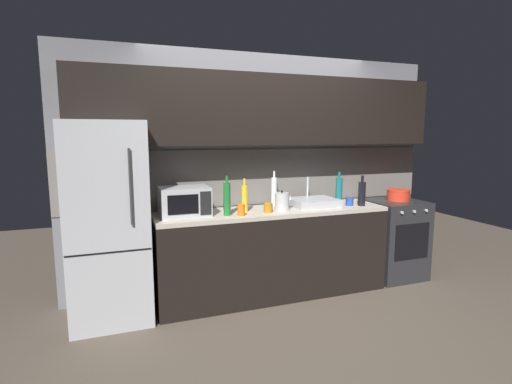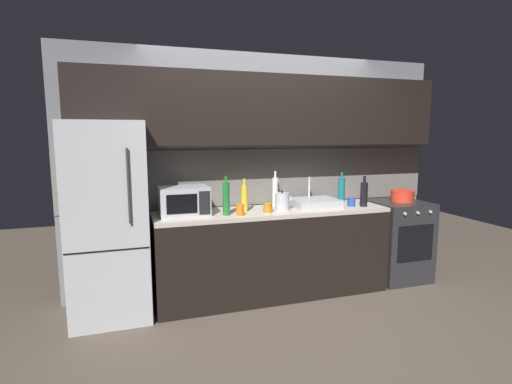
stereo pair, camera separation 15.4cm
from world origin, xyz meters
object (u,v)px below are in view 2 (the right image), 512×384
kettle (282,201)px  wine_bottle_yellow (244,198)px  mug_orange (240,210)px  mug_blue (351,202)px  refrigerator (108,221)px  microwave (184,201)px  mug_amber (268,208)px  wine_bottle_white (275,191)px  wine_bottle_teal (341,190)px  wine_bottle_dark (364,194)px  oven_range (397,240)px  cooking_pot (402,196)px  wine_bottle_green (226,199)px

kettle → wine_bottle_yellow: size_ratio=0.61×
mug_orange → mug_blue: 1.26m
refrigerator → kettle: 1.65m
microwave → mug_amber: size_ratio=4.91×
refrigerator → wine_bottle_white: (1.67, 0.20, 0.17)m
wine_bottle_teal → mug_orange: size_ratio=3.18×
refrigerator → mug_orange: (1.18, -0.18, 0.07)m
wine_bottle_yellow → mug_amber: wine_bottle_yellow is taller
kettle → mug_amber: size_ratio=2.15×
mug_blue → wine_bottle_dark: bearing=-21.7°
mug_amber → oven_range: bearing=4.4°
wine_bottle_dark → wine_bottle_white: size_ratio=0.87×
wine_bottle_dark → mug_amber: (-1.08, 0.01, -0.09)m
oven_range → kettle: 1.55m
wine_bottle_white → mug_blue: 0.82m
kettle → wine_bottle_teal: (0.80, 0.22, 0.05)m
wine_bottle_yellow → mug_orange: (-0.09, -0.16, -0.08)m
microwave → wine_bottle_yellow: size_ratio=1.39×
wine_bottle_dark → mug_orange: wine_bottle_dark is taller
mug_blue → kettle: bearing=178.3°
wine_bottle_white → cooking_pot: (1.47, -0.20, -0.09)m
wine_bottle_green → wine_bottle_teal: (1.40, 0.29, -0.02)m
microwave → mug_orange: 0.54m
wine_bottle_dark → mug_blue: wine_bottle_dark is taller
wine_bottle_green → mug_blue: (1.37, 0.04, -0.12)m
kettle → mug_amber: 0.19m
wine_bottle_green → mug_orange: size_ratio=3.52×
refrigerator → mug_orange: size_ratio=16.58×
oven_range → wine_bottle_teal: wine_bottle_teal is taller
wine_bottle_green → wine_bottle_yellow: bearing=27.7°
kettle → wine_bottle_green: 0.60m
refrigerator → mug_blue: 2.43m
wine_bottle_teal → mug_amber: (-0.98, -0.29, -0.09)m
mug_orange → mug_amber: (0.30, 0.05, -0.01)m
refrigerator → wine_bottle_teal: 2.46m
oven_range → wine_bottle_teal: bearing=165.9°
wine_bottle_dark → wine_bottle_green: wine_bottle_green is taller
oven_range → wine_bottle_teal: 0.90m
wine_bottle_yellow → mug_blue: 1.17m
wine_bottle_dark → mug_blue: 0.16m
wine_bottle_white → wine_bottle_green: bearing=-152.5°
microwave → kettle: bearing=-4.7°
kettle → microwave: bearing=175.3°
kettle → wine_bottle_dark: wine_bottle_dark is taller
wine_bottle_yellow → wine_bottle_teal: bearing=8.4°
wine_bottle_yellow → mug_orange: 0.20m
oven_range → wine_bottle_white: 1.57m
oven_range → mug_amber: mug_amber is taller
oven_range → kettle: size_ratio=4.47×
wine_bottle_green → wine_bottle_white: 0.69m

